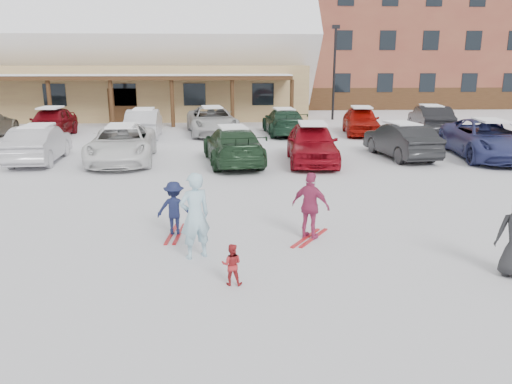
{
  "coord_description": "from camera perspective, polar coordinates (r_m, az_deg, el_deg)",
  "views": [
    {
      "loc": [
        -0.31,
        -9.68,
        3.78
      ],
      "look_at": [
        0.3,
        1.0,
        1.0
      ],
      "focal_mm": 35.0,
      "sensor_mm": 36.0,
      "label": 1
    }
  ],
  "objects": [
    {
      "name": "ground",
      "position": [
        10.4,
        -1.35,
        -6.76
      ],
      "size": [
        160.0,
        160.0,
        0.0
      ],
      "primitive_type": "plane",
      "color": "white",
      "rests_on": "ground"
    },
    {
      "name": "day_lodge",
      "position": [
        38.63,
        -16.79,
        14.21
      ],
      "size": [
        29.12,
        12.5,
        10.38
      ],
      "color": "tan",
      "rests_on": "ground"
    },
    {
      "name": "alpine_hotel",
      "position": [
        50.09,
        14.55,
        19.69
      ],
      "size": [
        31.48,
        14.01,
        21.48
      ],
      "color": "brown",
      "rests_on": "ground"
    },
    {
      "name": "lamp_post",
      "position": [
        34.69,
        8.95,
        13.92
      ],
      "size": [
        0.5,
        0.25,
        6.18
      ],
      "color": "black",
      "rests_on": "ground"
    },
    {
      "name": "conifer_3",
      "position": [
        54.07,
        3.58,
        15.95
      ],
      "size": [
        3.96,
        3.96,
        9.18
      ],
      "color": "black",
      "rests_on": "ground"
    },
    {
      "name": "adult_skier",
      "position": [
        9.86,
        -7.01,
        -2.71
      ],
      "size": [
        0.75,
        0.66,
        1.74
      ],
      "primitive_type": "imported",
      "rotation": [
        0.0,
        0.0,
        3.6
      ],
      "color": "#A5D2E4",
      "rests_on": "ground"
    },
    {
      "name": "toddler_red",
      "position": [
        8.78,
        -2.8,
        -8.26
      ],
      "size": [
        0.4,
        0.33,
        0.75
      ],
      "primitive_type": "imported",
      "rotation": [
        0.0,
        0.0,
        3.02
      ],
      "color": "#AC2428",
      "rests_on": "ground"
    },
    {
      "name": "child_navy",
      "position": [
        11.32,
        -9.31,
        -1.86
      ],
      "size": [
        0.83,
        0.52,
        1.23
      ],
      "primitive_type": "imported",
      "rotation": [
        0.0,
        0.0,
        3.06
      ],
      "color": "#151B3E",
      "rests_on": "ground"
    },
    {
      "name": "skis_child_navy",
      "position": [
        11.51,
        -9.19,
        -4.73
      ],
      "size": [
        0.31,
        1.41,
        0.03
      ],
      "primitive_type": "cube",
      "rotation": [
        0.0,
        0.0,
        3.06
      ],
      "color": "#B1191E",
      "rests_on": "ground"
    },
    {
      "name": "child_magenta",
      "position": [
        10.94,
        6.26,
        -1.61
      ],
      "size": [
        0.93,
        0.79,
        1.5
      ],
      "primitive_type": "imported",
      "rotation": [
        0.0,
        0.0,
        2.56
      ],
      "color": "#A9325E",
      "rests_on": "ground"
    },
    {
      "name": "skis_child_magenta",
      "position": [
        11.17,
        6.16,
        -5.23
      ],
      "size": [
        0.94,
        1.28,
        0.03
      ],
      "primitive_type": "cube",
      "rotation": [
        0.0,
        0.0,
        2.56
      ],
      "color": "#B1191E",
      "rests_on": "ground"
    },
    {
      "name": "parked_car_1",
      "position": [
        21.23,
        -23.56,
        5.05
      ],
      "size": [
        1.83,
        4.44,
        1.43
      ],
      "primitive_type": "imported",
      "rotation": [
        0.0,
        0.0,
        3.22
      ],
      "color": "#B7B5BB",
      "rests_on": "ground"
    },
    {
      "name": "parked_car_2",
      "position": [
        20.17,
        -15.06,
        5.34
      ],
      "size": [
        2.82,
        5.36,
        1.44
      ],
      "primitive_type": "imported",
      "rotation": [
        0.0,
        0.0,
        0.08
      ],
      "color": "white",
      "rests_on": "ground"
    },
    {
      "name": "parked_car_3",
      "position": [
        19.19,
        -2.65,
        5.33
      ],
      "size": [
        2.6,
        5.09,
        1.41
      ],
      "primitive_type": "imported",
      "rotation": [
        0.0,
        0.0,
        3.27
      ],
      "color": "#1E3922",
      "rests_on": "ground"
    },
    {
      "name": "parked_car_4",
      "position": [
        19.4,
        6.41,
        5.56
      ],
      "size": [
        2.16,
        4.66,
        1.55
      ],
      "primitive_type": "imported",
      "rotation": [
        0.0,
        0.0,
        -0.08
      ],
      "color": "maroon",
      "rests_on": "ground"
    },
    {
      "name": "parked_car_5",
      "position": [
        21.27,
        16.22,
        5.68
      ],
      "size": [
        2.06,
        4.46,
        1.41
      ],
      "primitive_type": "imported",
      "rotation": [
        0.0,
        0.0,
        3.28
      ],
      "color": "black",
      "rests_on": "ground"
    },
    {
      "name": "parked_car_6",
      "position": [
        22.36,
        25.03,
        5.48
      ],
      "size": [
        3.21,
        5.85,
        1.55
      ],
      "primitive_type": "imported",
      "rotation": [
        0.0,
        0.0,
        -0.12
      ],
      "color": "navy",
      "rests_on": "ground"
    },
    {
      "name": "parked_car_8",
      "position": [
        28.24,
        -22.32,
        7.37
      ],
      "size": [
        1.96,
        4.57,
        1.54
      ],
      "primitive_type": "imported",
      "rotation": [
        0.0,
        0.0,
        0.03
      ],
      "color": "maroon",
      "rests_on": "ground"
    },
    {
      "name": "parked_car_9",
      "position": [
        26.69,
        -12.65,
        7.67
      ],
      "size": [
        1.83,
        4.57,
        1.48
      ],
      "primitive_type": "imported",
      "rotation": [
        0.0,
        0.0,
        3.2
      ],
      "color": "silver",
      "rests_on": "ground"
    },
    {
      "name": "parked_car_10",
      "position": [
        27.27,
        -5.03,
        8.12
      ],
      "size": [
        3.18,
        5.64,
        1.49
      ],
      "primitive_type": "imported",
      "rotation": [
        0.0,
        0.0,
        0.14
      ],
      "color": "silver",
      "rests_on": "ground"
    },
    {
      "name": "parked_car_11",
      "position": [
        27.16,
        3.21,
        8.02
      ],
      "size": [
        2.17,
        4.87,
        1.39
      ],
      "primitive_type": "imported",
      "rotation": [
        0.0,
        0.0,
        3.19
      ],
      "color": "#1A3A28",
      "rests_on": "ground"
    },
    {
      "name": "parked_car_12",
      "position": [
        27.72,
        11.91,
        7.96
      ],
      "size": [
        2.33,
        4.55,
        1.48
      ],
      "primitive_type": "imported",
      "rotation": [
        0.0,
        0.0,
        -0.14
      ],
      "color": "#A5110A",
      "rests_on": "ground"
    },
    {
      "name": "parked_car_13",
      "position": [
        29.22,
        19.3,
        7.83
      ],
      "size": [
        2.31,
        4.81,
        1.52
      ],
      "primitive_type": "imported",
      "rotation": [
        0.0,
        0.0,
        2.98
      ],
      "color": "black",
      "rests_on": "ground"
    }
  ]
}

